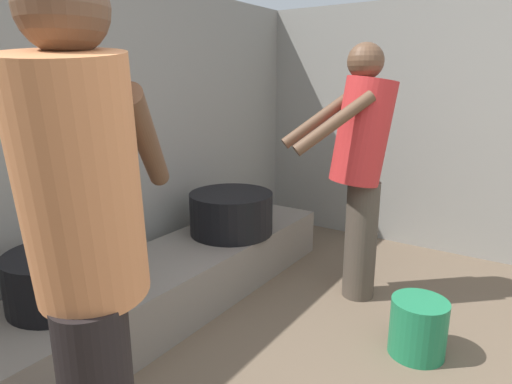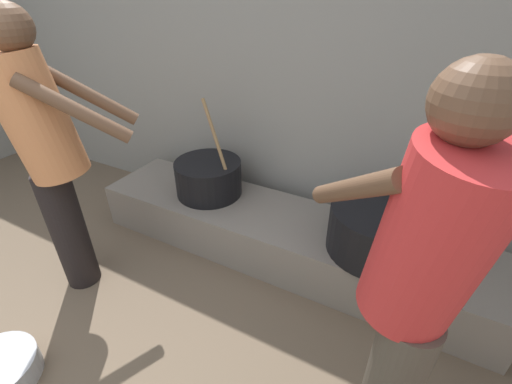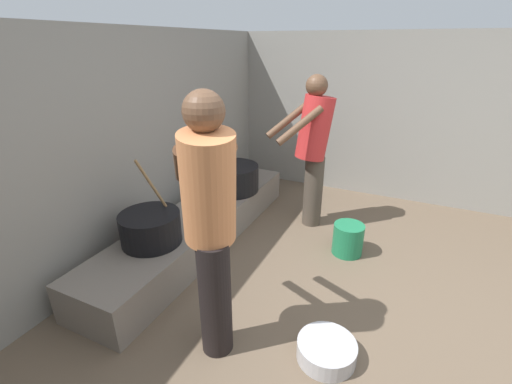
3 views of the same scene
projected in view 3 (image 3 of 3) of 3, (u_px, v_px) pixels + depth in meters
ground_plane at (409, 373)px, 2.10m from camera, size 11.16×11.16×0.00m
block_enclosure_rear at (83, 162)px, 2.69m from camera, size 5.78×0.20×1.97m
block_enclosure_right at (438, 122)px, 4.03m from camera, size 0.20×5.22×1.97m
hearth_ledge at (199, 227)px, 3.43m from camera, size 2.75×0.60×0.33m
cooking_pot_main at (151, 228)px, 2.81m from camera, size 0.48×0.48×0.71m
cooking_pot_secondary at (233, 178)px, 3.80m from camera, size 0.57×0.57×0.28m
cook_in_red_shirt at (313, 144)px, 3.49m from camera, size 0.68×0.69×1.57m
cook_in_orange_shirt at (210, 217)px, 1.95m from camera, size 0.73×0.67×1.64m
bucket_green_plastic at (348, 239)px, 3.25m from camera, size 0.28×0.28×0.30m
metal_mixing_bowl at (326, 350)px, 2.19m from camera, size 0.37×0.37×0.12m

